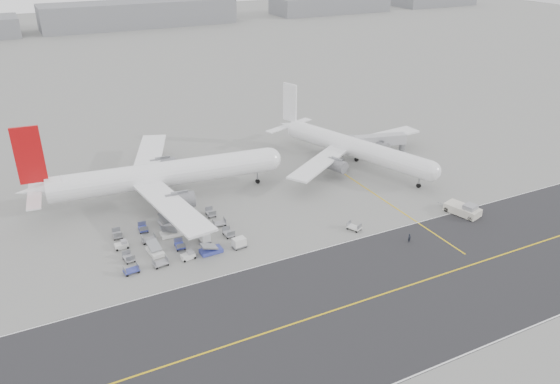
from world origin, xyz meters
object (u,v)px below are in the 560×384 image
pushback_tug (463,209)px  airliner_b (351,146)px  airliner_a (158,175)px  ground_crew_a (409,238)px  jet_bridge (379,141)px

pushback_tug → airliner_b: bearing=84.5°
airliner_a → ground_crew_a: bearing=-131.0°
pushback_tug → ground_crew_a: (-16.49, -3.88, -0.19)m
airliner_a → jet_bridge: airliner_a is taller
airliner_a → airliner_b: size_ratio=1.20×
jet_bridge → ground_crew_a: jet_bridge is taller
jet_bridge → pushback_tug: bearing=-80.9°
airliner_b → pushback_tug: size_ratio=4.95×
airliner_a → jet_bridge: bearing=-85.0°
airliner_b → airliner_a: bearing=157.7°
airliner_b → ground_crew_a: airliner_b is taller
pushback_tug → ground_crew_a: bearing=177.1°
pushback_tug → jet_bridge: size_ratio=0.60×
pushback_tug → ground_crew_a: size_ratio=5.24×
airliner_a → ground_crew_a: 51.91m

